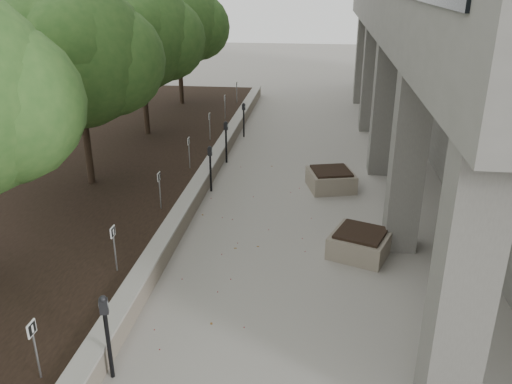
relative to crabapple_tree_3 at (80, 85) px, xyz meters
The scene contains 19 objects.
retaining_wall 4.25m from the crabapple_tree_3, 18.58° to the left, with size 0.39×26.00×0.50m, color gray, non-canonical shape.
planting_bed 3.16m from the crabapple_tree_3, 124.99° to the left, with size 7.00×26.00×0.40m, color black.
crabapple_tree_3 is the anchor object (origin of this frame).
crabapple_tree_4 5.00m from the crabapple_tree_3, 90.00° to the left, with size 4.60×4.00×5.44m, color #2C5420, non-canonical shape.
crabapple_tree_5 10.00m from the crabapple_tree_3, 90.00° to the left, with size 4.60×4.00×5.44m, color #2C5420, non-canonical shape.
parking_sign_2 8.20m from the crabapple_tree_3, 71.91° to the right, with size 0.04×0.22×0.96m, color black, non-canonical shape.
parking_sign_3 5.59m from the crabapple_tree_3, 61.43° to the right, with size 0.04×0.22×0.96m, color black, non-canonical shape.
parking_sign_4 3.64m from the crabapple_tree_3, 31.48° to the right, with size 0.04×0.22×0.96m, color black, non-canonical shape.
parking_sign_5 3.64m from the crabapple_tree_3, 31.48° to the left, with size 0.04×0.22×0.96m, color black, non-canonical shape.
parking_sign_6 5.59m from the crabapple_tree_3, 61.43° to the left, with size 0.04×0.22×0.96m, color black, non-canonical shape.
parking_sign_7 8.20m from the crabapple_tree_3, 71.91° to the left, with size 0.04×0.22×0.96m, color black, non-canonical shape.
parking_sign_8 11.01m from the crabapple_tree_3, 76.87° to the left, with size 0.04×0.22×0.96m, color black, non-canonical shape.
parking_meter_2 8.02m from the crabapple_tree_3, 64.76° to the right, with size 0.15×0.10×1.48m, color black, non-canonical shape.
parking_meter_3 4.13m from the crabapple_tree_3, 12.70° to the left, with size 0.14×0.10×1.37m, color black, non-canonical shape.
parking_meter_4 5.20m from the crabapple_tree_3, 45.14° to the left, with size 0.14×0.10×1.42m, color black, non-canonical shape.
parking_meter_5 7.58m from the crabapple_tree_3, 61.83° to the left, with size 0.13×0.09×1.33m, color black, non-canonical shape.
planter_front 8.22m from the crabapple_tree_3, 18.94° to the right, with size 1.20×1.20×0.56m, color gray, non-canonical shape.
planter_back 7.38m from the crabapple_tree_3, 11.66° to the left, with size 1.24×1.24×0.58m, color gray, non-canonical shape.
berry_scatter 6.38m from the crabapple_tree_3, 32.55° to the right, with size 3.30×14.10×0.02m, color maroon, non-canonical shape.
Camera 1 is at (1.48, -5.06, 5.77)m, focal length 36.84 mm.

